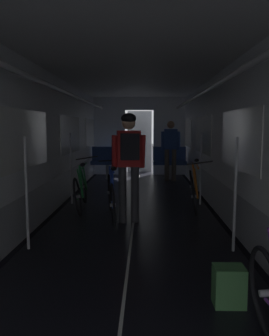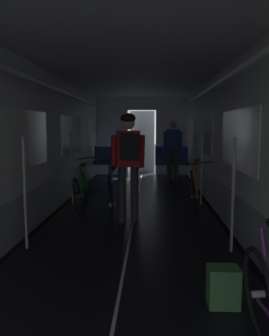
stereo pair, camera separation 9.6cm
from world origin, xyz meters
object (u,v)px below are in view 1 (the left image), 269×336
bench_seat_far_left (108,160)px  bicycle_green (81,189)px  person_cyclist_aisle (129,156)px  bicycle_orange (193,188)px  bench_seat_far_right (169,160)px  backpack_on_floor (229,286)px  bicycle_blue_in_aisle (111,195)px  person_standing_near_bench (171,146)px

bench_seat_far_left → bicycle_green: 3.84m
bicycle_green → person_cyclist_aisle: size_ratio=0.98×
bench_seat_far_left → person_cyclist_aisle: (0.83, -4.73, 0.50)m
bicycle_orange → person_cyclist_aisle: person_cyclist_aisle is taller
bench_seat_far_right → person_cyclist_aisle: size_ratio=0.57×
person_cyclist_aisle → bench_seat_far_left: bearing=100.0°
person_cyclist_aisle → backpack_on_floor: (0.97, -2.56, -0.90)m
person_cyclist_aisle → bicycle_blue_in_aisle: (-0.31, 0.27, -0.69)m
person_cyclist_aisle → backpack_on_floor: bearing=-69.3°
bicycle_orange → person_standing_near_bench: bearing=93.1°
bench_seat_far_left → backpack_on_floor: bench_seat_far_left is taller
person_standing_near_bench → backpack_on_floor: (-0.00, -6.92, -0.81)m
bicycle_green → bicycle_blue_in_aisle: bicycle_green is taller
bicycle_blue_in_aisle → backpack_on_floor: (1.28, -2.83, -0.21)m
bicycle_green → person_cyclist_aisle: (0.93, -0.89, 0.69)m
person_cyclist_aisle → backpack_on_floor: size_ratio=5.09×
person_cyclist_aisle → bench_seat_far_right: bearing=78.4°
bench_seat_far_right → bench_seat_far_left: bearing=180.0°
bench_seat_far_right → bicycle_green: size_ratio=0.58×
bicycle_orange → person_cyclist_aisle: size_ratio=0.98×
bicycle_blue_in_aisle → person_standing_near_bench: bearing=72.7°
bicycle_orange → backpack_on_floor: (-0.18, -3.56, -0.21)m
bicycle_blue_in_aisle → backpack_on_floor: 3.11m
bench_seat_far_left → bicycle_blue_in_aisle: bench_seat_far_left is taller
bicycle_blue_in_aisle → person_standing_near_bench: (1.28, 4.08, 0.59)m
backpack_on_floor → bicycle_blue_in_aisle: bearing=114.2°
bicycle_orange → backpack_on_floor: size_ratio=4.98×
bicycle_orange → backpack_on_floor: bearing=-92.9°
bench_seat_far_right → backpack_on_floor: size_ratio=2.89×
bench_seat_far_left → person_cyclist_aisle: bearing=-80.0°
bench_seat_far_left → bicycle_blue_in_aisle: size_ratio=0.58×
bench_seat_far_left → bicycle_green: size_ratio=0.58×
bench_seat_far_left → person_standing_near_bench: 1.89m
bench_seat_far_left → bicycle_green: bearing=-91.5°
bench_seat_far_right → bicycle_green: bearing=-116.3°
bench_seat_far_right → bicycle_blue_in_aisle: (-1.27, -4.46, -0.18)m
person_cyclist_aisle → person_standing_near_bench: bearing=77.4°
bicycle_orange → person_standing_near_bench: (-0.18, 3.35, 0.60)m
bench_seat_far_left → backpack_on_floor: 7.52m
bench_seat_far_left → bicycle_blue_in_aisle: bearing=-83.3°
bench_seat_far_right → bicycle_blue_in_aisle: size_ratio=0.58×
bicycle_green → bicycle_orange: same height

